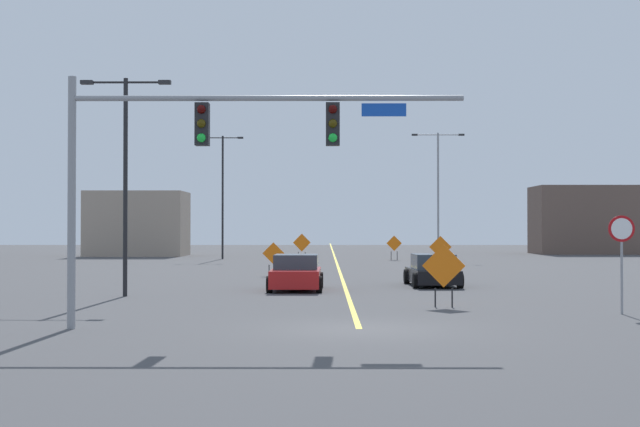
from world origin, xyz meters
name	(u,v)px	position (x,y,z in m)	size (l,w,h in m)	color
ground	(359,329)	(0.00, 0.00, 0.00)	(198.47, 198.47, 0.00)	#444447
road_centre_stripe	(334,255)	(0.00, 55.13, 0.00)	(0.16, 110.26, 0.01)	yellow
traffic_signal_assembly	(203,144)	(-3.83, -0.01, 4.56)	(9.74, 0.44, 6.22)	gray
stop_sign	(622,245)	(7.69, 3.60, 1.99)	(0.76, 0.07, 2.84)	gray
street_lamp_near_right	(223,188)	(-8.87, 45.99, 5.60)	(3.23, 0.24, 9.69)	black
street_lamp_near_left	(438,185)	(7.92, 44.81, 5.72)	(4.06, 0.24, 9.79)	gray
street_lamp_far_right	(125,167)	(-8.06, 9.84, 4.68)	(3.27, 0.24, 7.90)	black
construction_sign_left_lane	(302,243)	(-2.64, 45.92, 1.23)	(1.38, 0.38, 2.00)	orange
construction_sign_left_shoulder	(273,255)	(-3.49, 22.96, 1.07)	(1.13, 0.05, 1.72)	orange
construction_sign_right_lane	(440,249)	(5.47, 25.56, 1.30)	(1.21, 0.24, 2.03)	orange
construction_sign_median_near	(444,268)	(2.88, 5.74, 1.22)	(1.32, 0.36, 1.97)	orange
construction_sign_median_far	(394,245)	(4.45, 44.00, 1.18)	(1.18, 0.12, 1.87)	orange
car_red_distant	(296,273)	(-1.98, 13.01, 0.66)	(2.16, 4.03, 1.41)	red
car_black_passing	(433,271)	(3.74, 15.32, 0.63)	(2.14, 4.25, 1.36)	black
roadside_building_west	(138,224)	(-17.23, 53.61, 2.81)	(8.41, 5.50, 5.61)	gray
roadside_building_east	(586,220)	(23.83, 59.50, 3.18)	(9.77, 5.54, 6.37)	brown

